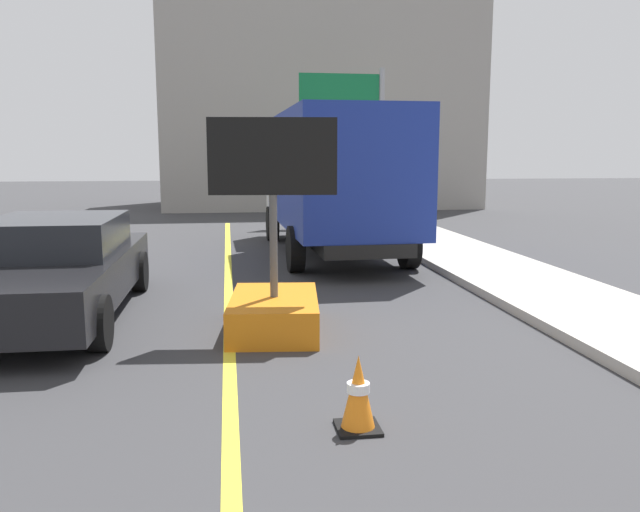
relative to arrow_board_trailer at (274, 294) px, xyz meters
The scene contains 6 objects.
arrow_board_trailer is the anchor object (origin of this frame).
box_truck 6.52m from the arrow_board_trailer, 73.67° to the left, with size 2.69×7.35×3.15m.
pickup_car 3.19m from the arrow_board_trailer, 158.67° to the left, with size 2.09×5.05×1.38m.
highway_guide_sign 13.49m from the arrow_board_trailer, 73.83° to the left, with size 2.79×0.18×5.00m.
far_building_block 21.25m from the arrow_board_trailer, 80.49° to the left, with size 13.11×6.89×8.82m, color gray.
traffic_cone_mid_lane 3.13m from the arrow_board_trailer, 81.48° to the right, with size 0.36×0.36×0.64m.
Camera 1 is at (0.02, 2.77, 2.25)m, focal length 35.77 mm.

